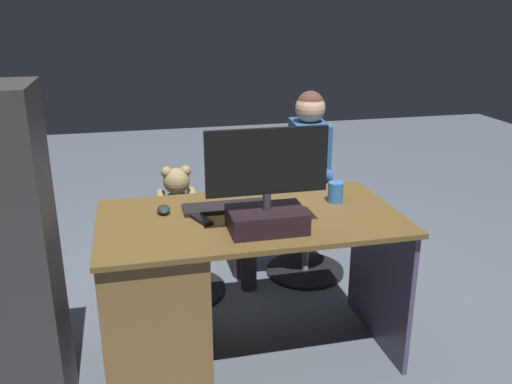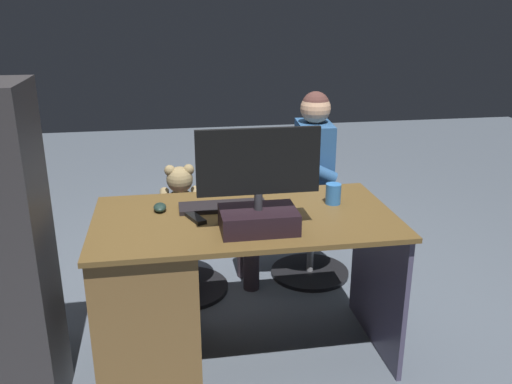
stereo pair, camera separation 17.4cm
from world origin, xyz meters
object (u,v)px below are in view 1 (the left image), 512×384
desk (174,292)px  cup (336,192)px  keyboard (227,207)px  visitor_chair (306,237)px  teddy_bear (177,197)px  office_chair_teddy (180,255)px  person (294,173)px  computer_mouse (164,209)px  tv_remote (201,219)px  monitor (267,199)px

desk → cup: size_ratio=13.80×
keyboard → desk: bearing=22.2°
visitor_chair → teddy_bear: bearing=4.4°
visitor_chair → cup: bearing=82.6°
keyboard → office_chair_teddy: (0.19, -0.59, -0.51)m
office_chair_teddy → person: 0.85m
visitor_chair → person: person is taller
cup → teddy_bear: cup is taller
cup → person: person is taller
computer_mouse → tv_remote: (-0.16, 0.14, -0.01)m
tv_remote → visitor_chair: size_ratio=0.30×
keyboard → office_chair_teddy: size_ratio=0.78×
cup → office_chair_teddy: size_ratio=0.19×
desk → office_chair_teddy: size_ratio=2.60×
office_chair_teddy → keyboard: bearing=107.8°
office_chair_teddy → person: (-0.72, -0.07, 0.44)m
monitor → teddy_bear: bearing=-70.5°
cup → tv_remote: 0.69m
keyboard → visitor_chair: size_ratio=0.83×
monitor → keyboard: 0.34m
computer_mouse → cup: 0.84m
cup → visitor_chair: size_ratio=0.20×
desk → visitor_chair: (-0.91, -0.77, -0.14)m
keyboard → visitor_chair: 1.04m
monitor → visitor_chair: monitor is taller
keyboard → teddy_bear: size_ratio=1.22×
tv_remote → office_chair_teddy: size_ratio=0.28×
keyboard → visitor_chair: bearing=-133.7°
keyboard → cup: cup is taller
tv_remote → office_chair_teddy: (0.05, -0.71, -0.51)m
monitor → cup: (-0.42, -0.26, -0.09)m
desk → teddy_bear: bearing=-97.3°
person → visitor_chair: bearing=-174.8°
monitor → computer_mouse: (0.42, -0.30, -0.13)m
desk → computer_mouse: (0.02, -0.13, 0.37)m
desk → keyboard: keyboard is taller
keyboard → monitor: bearing=113.4°
person → computer_mouse: bearing=37.3°
desk → teddy_bear: 0.75m
office_chair_teddy → person: size_ratio=0.45×
keyboard → person: bearing=-129.4°
keyboard → tv_remote: (0.14, 0.12, -0.00)m
monitor → tv_remote: monitor is taller
monitor → office_chair_teddy: monitor is taller
monitor → office_chair_teddy: size_ratio=0.98×
cup → computer_mouse: bearing=-2.6°
office_chair_teddy → teddy_bear: teddy_bear is taller
monitor → visitor_chair: (-0.51, -0.95, -0.64)m
desk → visitor_chair: 1.20m
computer_mouse → teddy_bear: (-0.11, -0.58, -0.15)m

